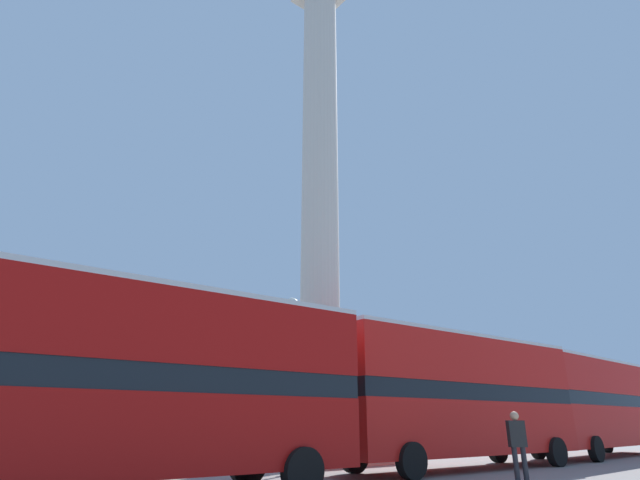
# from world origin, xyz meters

# --- Properties ---
(ground_plane) EXTENTS (200.00, 200.00, 0.00)m
(ground_plane) POSITION_xyz_m (0.00, 0.00, 0.00)
(ground_plane) COLOR gray
(monument_column) EXTENTS (5.17, 5.17, 25.93)m
(monument_column) POSITION_xyz_m (0.00, 0.00, 9.05)
(monument_column) COLOR beige
(monument_column) RESTS_ON ground_plane
(bus_a) EXTENTS (11.30, 3.20, 4.39)m
(bus_a) POSITION_xyz_m (12.77, -5.46, 2.42)
(bus_a) COLOR red
(bus_a) RESTS_ON ground_plane
(bus_b) EXTENTS (11.32, 3.13, 4.32)m
(bus_b) POSITION_xyz_m (-10.23, -5.93, 2.39)
(bus_b) COLOR #A80F0C
(bus_b) RESTS_ON ground_plane
(bus_c) EXTENTS (10.92, 3.08, 4.45)m
(bus_c) POSITION_xyz_m (1.73, -5.63, 2.45)
(bus_c) COLOR red
(bus_c) RESTS_ON ground_plane
(equestrian_statue) EXTENTS (3.90, 2.83, 5.93)m
(equestrian_statue) POSITION_xyz_m (11.52, 3.58, 1.60)
(equestrian_statue) COLOR beige
(equestrian_statue) RESTS_ON ground_plane
(street_lamp) EXTENTS (0.48, 0.48, 5.52)m
(street_lamp) POSITION_xyz_m (-3.95, -3.41, 3.41)
(street_lamp) COLOR black
(street_lamp) RESTS_ON ground_plane
(pedestrian_near_lamp) EXTENTS (0.50, 0.40, 1.80)m
(pedestrian_near_lamp) POSITION_xyz_m (-0.17, -8.91, 1.03)
(pedestrian_near_lamp) COLOR #28282D
(pedestrian_near_lamp) RESTS_ON ground_plane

